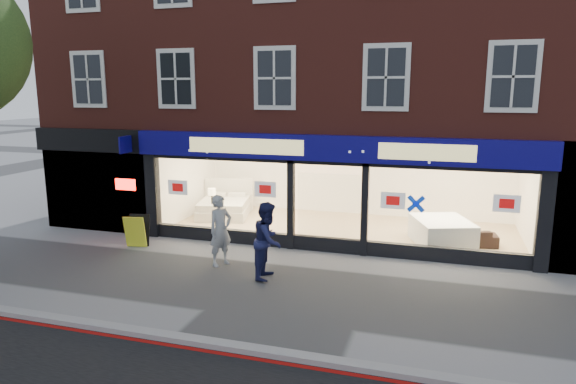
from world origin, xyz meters
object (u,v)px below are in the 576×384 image
at_px(display_bed, 225,206).
at_px(pedestrian_blue, 268,240).
at_px(mattress_stack, 442,232).
at_px(sofa, 466,237).
at_px(a_board, 137,231).
at_px(pedestrian_grey, 221,230).

bearing_deg(display_bed, pedestrian_blue, -69.16).
bearing_deg(pedestrian_blue, mattress_stack, -49.61).
relative_size(sofa, a_board, 1.78).
distance_m(mattress_stack, pedestrian_grey, 6.39).
relative_size(display_bed, a_board, 2.54).
bearing_deg(mattress_stack, sofa, 9.39).
height_order(display_bed, pedestrian_grey, pedestrian_grey).
distance_m(display_bed, pedestrian_grey, 4.99).
bearing_deg(display_bed, mattress_stack, -23.11).
xyz_separation_m(display_bed, pedestrian_blue, (3.40, -5.09, 0.51)).
xyz_separation_m(mattress_stack, pedestrian_blue, (-4.01, -3.76, 0.47)).
bearing_deg(a_board, pedestrian_grey, -24.17).
xyz_separation_m(mattress_stack, a_board, (-8.46, -2.52, 0.01)).
bearing_deg(sofa, pedestrian_blue, 31.39).
relative_size(a_board, pedestrian_grey, 0.51).
height_order(display_bed, pedestrian_blue, pedestrian_blue).
height_order(display_bed, a_board, display_bed).
bearing_deg(display_bed, pedestrian_grey, -80.10).
xyz_separation_m(display_bed, sofa, (8.09, -1.22, -0.08)).
bearing_deg(display_bed, sofa, -21.49).
bearing_deg(pedestrian_grey, pedestrian_blue, -79.45).
relative_size(display_bed, mattress_stack, 1.08).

